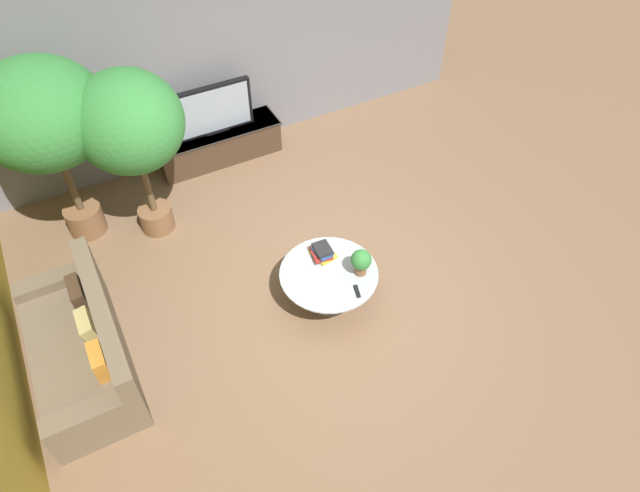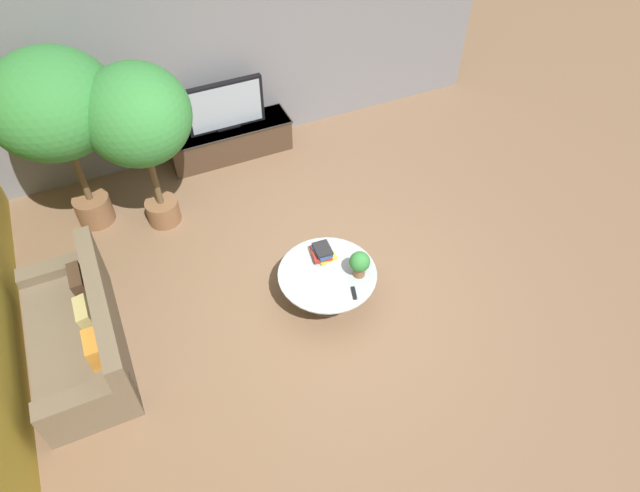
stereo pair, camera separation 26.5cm
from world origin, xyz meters
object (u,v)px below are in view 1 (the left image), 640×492
Objects in this scene: coffee_table at (329,280)px; media_console at (219,144)px; television at (213,110)px; potted_palm_tall at (43,118)px; potted_palm_corner at (130,126)px; couch_by_wall at (84,349)px; potted_plant_tabletop at (361,261)px.

media_console is at bearing 93.44° from coffee_table.
potted_palm_tall reaches higher than television.
potted_palm_corner reaches higher than television.
potted_plant_tabletop is (2.83, -0.50, 0.29)m from couch_by_wall.
television reaches higher than media_console.
media_console is at bearing 16.33° from potted_palm_tall.
potted_plant_tabletop is (1.65, -2.09, -0.93)m from potted_palm_corner.
coffee_table is at bearing 153.25° from potted_plant_tabletop.
media_console is at bearing 136.90° from couch_by_wall.
coffee_table is 0.45m from potted_plant_tabletop.
media_console is 0.76× the size of potted_palm_tall.
media_console is 2.87m from coffee_table.
coffee_table is 0.47× the size of potted_palm_tall.
potted_palm_tall reaches higher than couch_by_wall.
television reaches higher than coffee_table.
potted_palm_tall reaches higher than potted_plant_tabletop.
potted_palm_corner reaches higher than couch_by_wall.
couch_by_wall reaches higher than media_console.
potted_plant_tabletop is at bearing -81.14° from media_console.
coffee_table is at bearing -86.56° from media_console.
potted_plant_tabletop is at bearing 80.02° from couch_by_wall.
couch_by_wall is (-2.53, 0.35, 0.00)m from coffee_table.
coffee_table is (0.17, -2.87, -0.51)m from television.
media_console is 2.47m from potted_palm_tall.
couch_by_wall is 2.33m from potted_palm_corner.
potted_palm_corner is (1.18, 1.59, 1.22)m from couch_by_wall.
potted_palm_corner is at bearing -141.77° from media_console.
potted_palm_corner is 6.74× the size of potted_plant_tabletop.
potted_plant_tabletop is at bearing -45.26° from potted_palm_tall.
potted_palm_tall is (-1.95, -0.57, 1.40)m from media_console.
couch_by_wall is 2.89m from potted_plant_tabletop.
media_console is 0.81× the size of potted_palm_corner.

